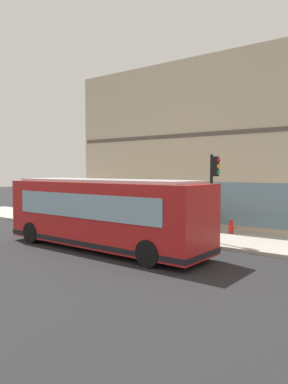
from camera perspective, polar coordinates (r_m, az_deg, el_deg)
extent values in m
plane|color=#262628|center=(15.98, -4.15, -9.06)|extent=(120.00, 120.00, 0.00)
cube|color=#B2ADA3|center=(19.85, 5.08, -6.39)|extent=(4.54, 40.00, 0.15)
cube|color=beige|center=(25.80, 13.24, 6.88)|extent=(9.35, 18.41, 10.11)
cube|color=brown|center=(21.77, 8.51, 8.94)|extent=(0.36, 18.05, 0.24)
cube|color=slate|center=(21.65, 8.29, -1.53)|extent=(0.12, 12.89, 2.40)
cube|color=red|center=(15.87, -6.54, -3.30)|extent=(2.81, 10.07, 2.70)
cube|color=silver|center=(15.77, -6.58, 1.80)|extent=(2.40, 9.06, 0.12)
cube|color=#8CB2C6|center=(19.64, -16.94, -0.82)|extent=(2.20, 0.15, 1.20)
cube|color=#8CB2C6|center=(16.75, -3.49, -1.56)|extent=(0.31, 8.20, 1.00)
cube|color=#8CB2C6|center=(14.95, -9.98, -2.19)|extent=(0.31, 8.20, 1.00)
cube|color=black|center=(16.05, -6.51, -7.45)|extent=(2.85, 10.11, 0.20)
cylinder|color=black|center=(19.41, -11.72, -5.40)|extent=(0.33, 1.01, 1.00)
cylinder|color=black|center=(18.04, -17.34, -6.15)|extent=(0.33, 1.01, 1.00)
cylinder|color=black|center=(14.84, 6.17, -8.06)|extent=(0.33, 1.01, 1.00)
cylinder|color=black|center=(12.99, 0.71, -9.70)|extent=(0.33, 1.01, 1.00)
cylinder|color=black|center=(16.86, 10.60, -1.00)|extent=(0.14, 0.14, 4.04)
cube|color=black|center=(16.73, 11.24, 3.99)|extent=(0.32, 0.24, 0.90)
sphere|color=red|center=(16.68, 11.66, 4.95)|extent=(0.20, 0.20, 0.20)
sphere|color=yellow|center=(16.68, 11.65, 3.99)|extent=(0.20, 0.20, 0.20)
sphere|color=green|center=(16.68, 11.63, 3.03)|extent=(0.20, 0.20, 0.20)
cylinder|color=red|center=(19.52, 13.58, -5.60)|extent=(0.24, 0.24, 0.55)
sphere|color=red|center=(19.47, 13.60, -4.57)|extent=(0.22, 0.22, 0.22)
cylinder|color=red|center=(19.45, 14.05, -5.49)|extent=(0.10, 0.12, 0.10)
cylinder|color=red|center=(19.67, 13.78, -5.39)|extent=(0.12, 0.10, 0.10)
cylinder|color=gold|center=(19.41, -1.48, -5.16)|extent=(0.14, 0.14, 0.81)
cylinder|color=gold|center=(19.52, -1.07, -5.11)|extent=(0.14, 0.14, 0.81)
cylinder|color=#8C3F8C|center=(19.37, -1.28, -3.00)|extent=(0.32, 0.32, 0.64)
sphere|color=tan|center=(19.33, -1.28, -1.73)|extent=(0.22, 0.22, 0.22)
cylinder|color=#99994C|center=(22.60, -4.53, -3.87)|extent=(0.14, 0.14, 0.88)
cylinder|color=#99994C|center=(22.67, -4.95, -3.85)|extent=(0.14, 0.14, 0.88)
cylinder|color=#B23338|center=(22.55, -4.75, -1.86)|extent=(0.32, 0.32, 0.70)
sphere|color=#9E704C|center=(22.51, -4.76, -0.67)|extent=(0.24, 0.24, 0.24)
cube|color=#197233|center=(20.35, 10.16, -4.70)|extent=(0.44, 0.40, 0.90)
cube|color=#8CB2C6|center=(20.23, 10.70, -4.23)|extent=(0.35, 0.03, 0.30)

